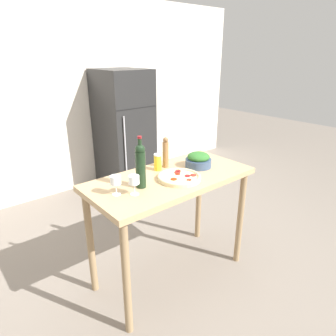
# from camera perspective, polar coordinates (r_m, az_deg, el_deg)

# --- Properties ---
(ground_plane) EXTENTS (14.00, 14.00, 0.00)m
(ground_plane) POSITION_cam_1_polar(r_m,az_deg,el_deg) (2.88, 0.44, -19.39)
(ground_plane) COLOR slate
(wall_back) EXTENTS (6.40, 0.06, 2.60)m
(wall_back) POSITION_cam_1_polar(r_m,az_deg,el_deg) (4.27, -20.61, 12.18)
(wall_back) COLOR silver
(wall_back) RESTS_ON ground_plane
(refrigerator) EXTENTS (0.63, 0.75, 1.67)m
(refrigerator) POSITION_cam_1_polar(r_m,az_deg,el_deg) (4.31, -8.42, 7.04)
(refrigerator) COLOR black
(refrigerator) RESTS_ON ground_plane
(prep_counter) EXTENTS (1.34, 0.65, 0.96)m
(prep_counter) POSITION_cam_1_polar(r_m,az_deg,el_deg) (2.42, 0.49, -4.39)
(prep_counter) COLOR tan
(prep_counter) RESTS_ON ground_plane
(wine_bottle) EXTENTS (0.07, 0.07, 0.38)m
(wine_bottle) POSITION_cam_1_polar(r_m,az_deg,el_deg) (2.13, -5.27, 0.62)
(wine_bottle) COLOR black
(wine_bottle) RESTS_ON prep_counter
(wine_glass_near) EXTENTS (0.07, 0.07, 0.14)m
(wine_glass_near) POSITION_cam_1_polar(r_m,az_deg,el_deg) (2.05, -6.49, -2.44)
(wine_glass_near) COLOR silver
(wine_glass_near) RESTS_ON prep_counter
(wine_glass_far) EXTENTS (0.07, 0.07, 0.14)m
(wine_glass_far) POSITION_cam_1_polar(r_m,az_deg,el_deg) (2.06, -9.95, -2.46)
(wine_glass_far) COLOR silver
(wine_glass_far) RESTS_ON prep_counter
(pepper_mill) EXTENTS (0.05, 0.05, 0.26)m
(pepper_mill) POSITION_cam_1_polar(r_m,az_deg,el_deg) (2.52, -0.47, 2.91)
(pepper_mill) COLOR olive
(pepper_mill) RESTS_ON prep_counter
(salad_bowl) EXTENTS (0.22, 0.22, 0.13)m
(salad_bowl) POSITION_cam_1_polar(r_m,az_deg,el_deg) (2.56, 5.81, 1.50)
(salad_bowl) COLOR #384C6B
(salad_bowl) RESTS_ON prep_counter
(homemade_pizza) EXTENTS (0.33, 0.33, 0.03)m
(homemade_pizza) POSITION_cam_1_polar(r_m,az_deg,el_deg) (2.31, 2.18, -1.78)
(homemade_pizza) COLOR beige
(homemade_pizza) RESTS_ON prep_counter
(salt_canister) EXTENTS (0.06, 0.06, 0.14)m
(salt_canister) POSITION_cam_1_polar(r_m,az_deg,el_deg) (2.47, -1.97, 1.14)
(salt_canister) COLOR yellow
(salt_canister) RESTS_ON prep_counter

